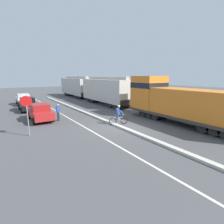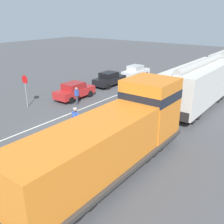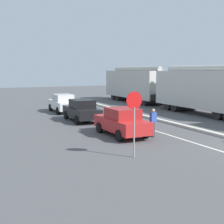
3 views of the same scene
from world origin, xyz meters
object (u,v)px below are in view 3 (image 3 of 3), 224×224
(stop_sign, at_px, (134,112))
(parked_car_white, at_px, (63,103))
(hopper_car_lead, at_px, (205,90))
(hopper_car_middle, at_px, (136,85))
(parked_car_black, at_px, (82,110))
(pedestrian_by_cars, at_px, (153,122))
(parked_car_red, at_px, (122,122))

(stop_sign, bearing_deg, parked_car_white, 84.17)
(hopper_car_lead, xyz_separation_m, parked_car_white, (-10.47, 6.64, -1.26))
(hopper_car_lead, xyz_separation_m, stop_sign, (-12.06, -8.91, -0.05))
(hopper_car_middle, distance_m, stop_sign, 23.79)
(hopper_car_middle, bearing_deg, parked_car_black, -135.95)
(parked_car_white, height_order, stop_sign, stop_sign)
(stop_sign, relative_size, pedestrian_by_cars, 1.78)
(hopper_car_lead, distance_m, parked_car_black, 10.82)
(parked_car_red, bearing_deg, stop_sign, -111.05)
(pedestrian_by_cars, bearing_deg, parked_car_black, 103.31)
(parked_car_white, xyz_separation_m, pedestrian_by_cars, (1.47, -12.42, 0.03))
(parked_car_black, xyz_separation_m, pedestrian_by_cars, (1.67, -7.05, 0.03))
(hopper_car_middle, distance_m, parked_car_black, 14.90)
(hopper_car_middle, height_order, parked_car_red, hopper_car_middle)
(hopper_car_middle, bearing_deg, parked_car_white, -154.67)
(parked_car_red, relative_size, parked_car_white, 1.00)
(parked_car_red, relative_size, pedestrian_by_cars, 2.60)
(pedestrian_by_cars, bearing_deg, stop_sign, -134.30)
(parked_car_black, bearing_deg, parked_car_red, -87.54)
(stop_sign, height_order, pedestrian_by_cars, stop_sign)
(parked_car_black, distance_m, pedestrian_by_cars, 7.25)
(stop_sign, distance_m, pedestrian_by_cars, 4.53)
(parked_car_red, relative_size, stop_sign, 1.46)
(parked_car_red, relative_size, parked_car_black, 0.99)
(hopper_car_lead, xyz_separation_m, parked_car_red, (-10.42, -4.64, -1.26))
(pedestrian_by_cars, bearing_deg, hopper_car_middle, 62.61)
(parked_car_white, height_order, pedestrian_by_cars, same)
(parked_car_red, xyz_separation_m, pedestrian_by_cars, (1.41, -1.13, 0.03))
(parked_car_white, bearing_deg, stop_sign, -95.83)
(parked_car_red, height_order, stop_sign, stop_sign)
(hopper_car_lead, bearing_deg, parked_car_white, 147.60)
(hopper_car_lead, relative_size, hopper_car_middle, 1.00)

